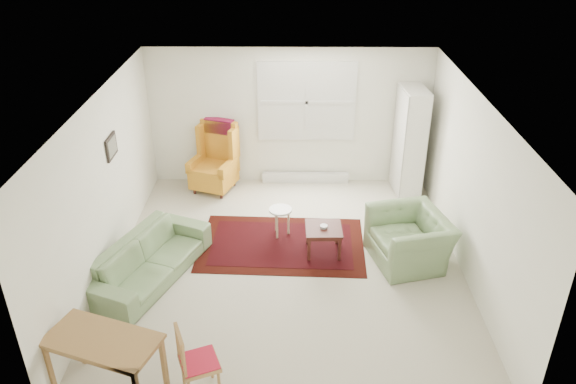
{
  "coord_description": "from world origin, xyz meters",
  "views": [
    {
      "loc": [
        0.07,
        -6.69,
        4.8
      ],
      "look_at": [
        0.0,
        0.3,
        1.05
      ],
      "focal_mm": 35.0,
      "sensor_mm": 36.0,
      "label": 1
    }
  ],
  "objects_px": {
    "coffee_table": "(323,240)",
    "desk_chair": "(199,361)",
    "cabinet": "(410,142)",
    "sofa": "(148,253)",
    "armchair": "(410,234)",
    "stool": "(281,222)",
    "desk": "(107,365)",
    "wingback_chair": "(213,158)"
  },
  "relations": [
    {
      "from": "sofa",
      "to": "desk",
      "type": "distance_m",
      "value": 2.05
    },
    {
      "from": "cabinet",
      "to": "stool",
      "type": "bearing_deg",
      "value": -150.84
    },
    {
      "from": "wingback_chair",
      "to": "sofa",
      "type": "bearing_deg",
      "value": -82.42
    },
    {
      "from": "wingback_chair",
      "to": "desk_chair",
      "type": "distance_m",
      "value": 4.73
    },
    {
      "from": "sofa",
      "to": "desk_chair",
      "type": "distance_m",
      "value": 2.29
    },
    {
      "from": "armchair",
      "to": "desk",
      "type": "distance_m",
      "value": 4.43
    },
    {
      "from": "coffee_table",
      "to": "cabinet",
      "type": "xyz_separation_m",
      "value": [
        1.57,
        2.0,
        0.74
      ]
    },
    {
      "from": "coffee_table",
      "to": "desk_chair",
      "type": "bearing_deg",
      "value": -117.99
    },
    {
      "from": "stool",
      "to": "armchair",
      "type": "bearing_deg",
      "value": -19.3
    },
    {
      "from": "cabinet",
      "to": "desk_chair",
      "type": "xyz_separation_m",
      "value": [
        -3.01,
        -4.7,
        -0.51
      ]
    },
    {
      "from": "cabinet",
      "to": "coffee_table",
      "type": "bearing_deg",
      "value": -133.46
    },
    {
      "from": "coffee_table",
      "to": "stool",
      "type": "relative_size",
      "value": 1.12
    },
    {
      "from": "armchair",
      "to": "stool",
      "type": "height_order",
      "value": "armchair"
    },
    {
      "from": "cabinet",
      "to": "wingback_chair",
      "type": "bearing_deg",
      "value": 174.68
    },
    {
      "from": "desk",
      "to": "wingback_chair",
      "type": "bearing_deg",
      "value": 83.58
    },
    {
      "from": "armchair",
      "to": "desk",
      "type": "bearing_deg",
      "value": -70.16
    },
    {
      "from": "coffee_table",
      "to": "desk",
      "type": "distance_m",
      "value": 3.62
    },
    {
      "from": "stool",
      "to": "desk",
      "type": "xyz_separation_m",
      "value": [
        -1.77,
        -3.17,
        0.14
      ]
    },
    {
      "from": "coffee_table",
      "to": "stool",
      "type": "xyz_separation_m",
      "value": [
        -0.65,
        0.48,
        0.02
      ]
    },
    {
      "from": "coffee_table",
      "to": "armchair",
      "type": "bearing_deg",
      "value": -8.36
    },
    {
      "from": "coffee_table",
      "to": "desk",
      "type": "relative_size",
      "value": 0.45
    },
    {
      "from": "sofa",
      "to": "stool",
      "type": "bearing_deg",
      "value": -35.93
    },
    {
      "from": "coffee_table",
      "to": "desk_chair",
      "type": "xyz_separation_m",
      "value": [
        -1.43,
        -2.7,
        0.23
      ]
    },
    {
      "from": "cabinet",
      "to": "desk",
      "type": "distance_m",
      "value": 6.19
    },
    {
      "from": "coffee_table",
      "to": "cabinet",
      "type": "bearing_deg",
      "value": 51.86
    },
    {
      "from": "cabinet",
      "to": "desk",
      "type": "height_order",
      "value": "cabinet"
    },
    {
      "from": "stool",
      "to": "cabinet",
      "type": "distance_m",
      "value": 2.79
    },
    {
      "from": "wingback_chair",
      "to": "coffee_table",
      "type": "relative_size",
      "value": 2.36
    },
    {
      "from": "sofa",
      "to": "coffee_table",
      "type": "xyz_separation_m",
      "value": [
        2.45,
        0.65,
        -0.2
      ]
    },
    {
      "from": "wingback_chair",
      "to": "stool",
      "type": "relative_size",
      "value": 2.63
    },
    {
      "from": "sofa",
      "to": "cabinet",
      "type": "relative_size",
      "value": 1.07
    },
    {
      "from": "sofa",
      "to": "cabinet",
      "type": "height_order",
      "value": "cabinet"
    },
    {
      "from": "wingback_chair",
      "to": "desk",
      "type": "relative_size",
      "value": 1.06
    },
    {
      "from": "armchair",
      "to": "coffee_table",
      "type": "distance_m",
      "value": 1.26
    },
    {
      "from": "desk",
      "to": "desk_chair",
      "type": "xyz_separation_m",
      "value": [
        0.98,
        0.0,
        0.07
      ]
    },
    {
      "from": "armchair",
      "to": "desk_chair",
      "type": "distance_m",
      "value": 3.66
    },
    {
      "from": "sofa",
      "to": "armchair",
      "type": "bearing_deg",
      "value": -60.75
    },
    {
      "from": "stool",
      "to": "wingback_chair",
      "type": "bearing_deg",
      "value": 129.06
    },
    {
      "from": "cabinet",
      "to": "desk_chair",
      "type": "distance_m",
      "value": 5.6
    },
    {
      "from": "wingback_chair",
      "to": "cabinet",
      "type": "bearing_deg",
      "value": 19.48
    },
    {
      "from": "cabinet",
      "to": "desk_chair",
      "type": "height_order",
      "value": "cabinet"
    },
    {
      "from": "armchair",
      "to": "stool",
      "type": "xyz_separation_m",
      "value": [
        -1.88,
        0.66,
        -0.2
      ]
    }
  ]
}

